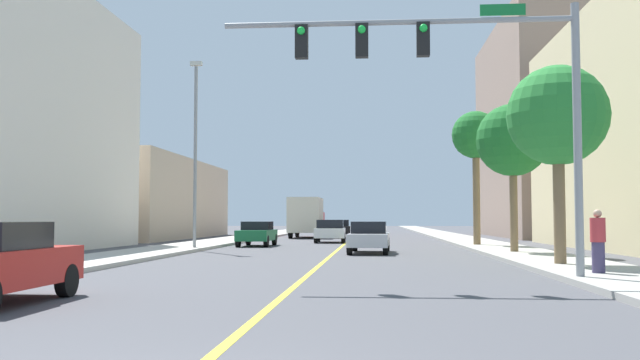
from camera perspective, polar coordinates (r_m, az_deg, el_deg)
The scene contains 17 objects.
ground at distance 47.17m, azimuth 2.34°, elevation -5.05°, with size 192.00×192.00×0.00m, color #47474C.
sidewalk_left at distance 48.12m, azimuth -7.11°, elevation -4.91°, with size 3.19×168.00×0.15m, color #B2ADA3.
sidewalk_right at distance 47.53m, azimuth 11.91°, elevation -4.88°, with size 3.19×168.00×0.15m, color #9E9B93.
lane_marking_center at distance 47.17m, azimuth 2.34°, elevation -5.05°, with size 0.16×144.00×0.01m, color yellow.
building_left_far at distance 57.78m, azimuth -18.67°, elevation -1.53°, with size 17.76×22.74×6.09m, color tan.
building_right_far at distance 63.15m, azimuth 22.29°, elevation 3.75°, with size 17.98×21.14×17.83m, color gray.
traffic_signal_mast at distance 17.42m, azimuth 11.32°, elevation 8.65°, with size 8.73×0.36×6.63m.
street_lamp at distance 33.75m, azimuth -10.25°, elevation 2.87°, with size 0.56×0.28×8.97m.
palm_near at distance 22.66m, azimuth 19.03°, elevation 4.95°, with size 3.10×3.10×6.12m.
palm_mid at distance 30.26m, azimuth 15.63°, elevation 3.11°, with size 3.06×3.06×6.22m.
palm_far at distance 37.97m, azimuth 12.74°, elevation 3.45°, with size 2.55×2.55×7.14m.
car_silver at distance 30.68m, azimuth 4.09°, elevation -4.71°, with size 1.87×4.58×1.39m.
car_white at distance 44.11m, azimuth 0.86°, elevation -4.20°, with size 1.98×4.12×1.45m.
car_green at distance 38.49m, azimuth -5.22°, elevation -4.40°, with size 1.75×4.04×1.36m.
car_black at distance 54.72m, azimuth 1.59°, elevation -4.03°, with size 1.89×3.92×1.43m.
delivery_truck at distance 55.03m, azimuth -1.12°, elevation -3.05°, with size 2.43×7.10×3.15m.
pedestrian at distance 18.91m, azimuth 21.98°, elevation -4.72°, with size 0.38×0.38×1.61m.
Camera 1 is at (1.80, -5.11, 1.52)m, focal length 38.74 mm.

